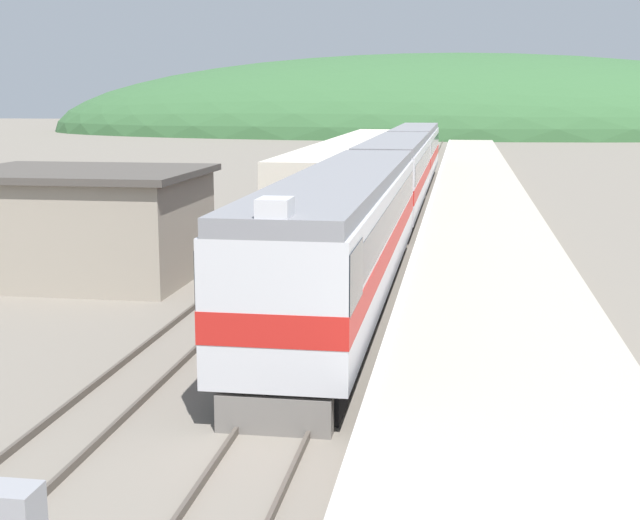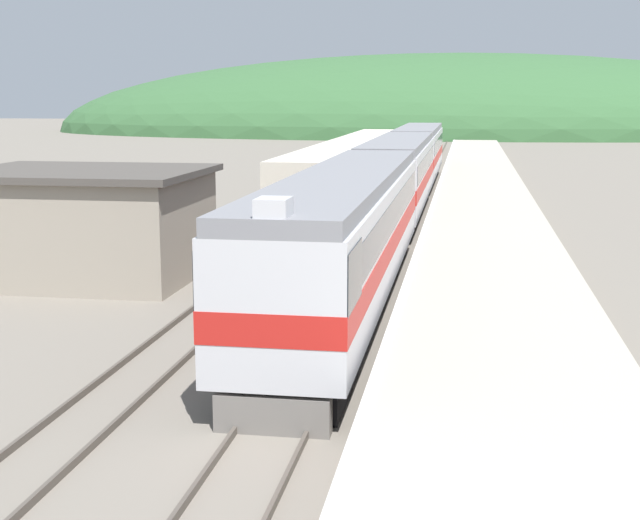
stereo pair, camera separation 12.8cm
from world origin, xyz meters
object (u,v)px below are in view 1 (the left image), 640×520
(carriage_second, at_px, (396,175))
(express_train_lead_car, at_px, (344,235))
(carriage_third, at_px, (415,152))
(siding_train, at_px, (348,168))

(carriage_second, bearing_deg, express_train_lead_car, -90.00)
(carriage_third, height_order, siding_train, carriage_third)
(siding_train, bearing_deg, carriage_second, -68.33)
(express_train_lead_car, distance_m, carriage_second, 21.61)
(express_train_lead_car, xyz_separation_m, carriage_second, (0.00, 21.61, -0.01))
(carriage_second, xyz_separation_m, siding_train, (-3.90, 9.82, -0.42))
(express_train_lead_car, distance_m, siding_train, 31.68)
(express_train_lead_car, height_order, carriage_second, express_train_lead_car)
(carriage_third, bearing_deg, carriage_second, -90.00)
(express_train_lead_car, height_order, carriage_third, express_train_lead_car)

